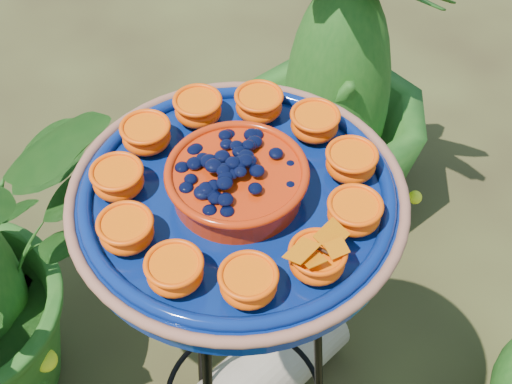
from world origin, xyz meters
The scene contains 4 objects.
tripod_stand centered at (-0.02, -0.01, 0.56)m, with size 0.36×0.37×0.92m.
feeder_dish centered at (-0.02, -0.01, 0.96)m, with size 0.50×0.50×0.11m.
driftwood_log centered at (0.07, 0.10, 0.09)m, with size 0.18×0.18×0.53m, color tan.
shrub_back_right centered at (0.62, 0.55, 0.48)m, with size 0.53×0.53×0.95m, color #194C14.
Camera 1 is at (-0.35, -0.59, 1.72)m, focal length 50.00 mm.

